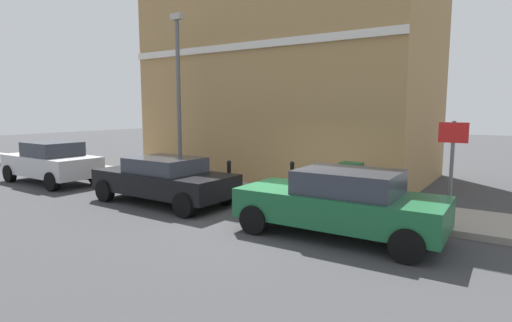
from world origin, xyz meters
The scene contains 11 objects.
ground centered at (0.00, 0.00, 0.00)m, with size 80.00×80.00×0.00m, color #38383A.
sidewalk centered at (2.06, 6.00, 0.07)m, with size 2.27×30.00×0.15m, color gray.
corner_building centered at (6.42, 3.30, 4.07)m, with size 6.55×10.59×8.14m.
car_green centered at (-0.35, -1.61, 0.75)m, with size 1.95×4.34×1.45m.
car_black centered at (-0.21, 3.80, 0.71)m, with size 1.94×4.32×1.33m.
car_silver centered at (-0.22, 9.60, 0.77)m, with size 1.89×4.07×1.52m.
utility_cabinet centered at (1.93, -0.98, 0.68)m, with size 0.46×0.61×1.15m.
bollard_near_cabinet centered at (2.03, 0.86, 0.70)m, with size 0.14×0.14×1.04m.
bollard_far_kerb centered at (1.18, 2.52, 0.70)m, with size 0.14×0.14×1.04m.
street_sign centered at (1.32, -3.47, 1.66)m, with size 0.08×0.60×2.30m.
lamppost centered at (1.95, 5.26, 3.30)m, with size 0.20×0.44×5.72m.
Camera 1 is at (-8.38, -4.79, 2.71)m, focal length 28.66 mm.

